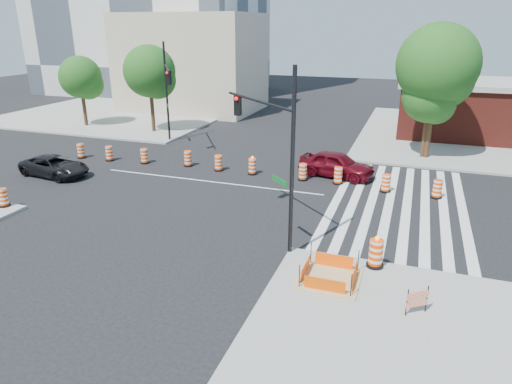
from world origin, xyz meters
TOP-DOWN VIEW (x-y plane):
  - ground at (0.00, 0.00)m, footprint 120.00×120.00m
  - sidewalk_ne at (18.00, 18.00)m, footprint 22.00×22.00m
  - sidewalk_nw at (-18.00, 18.00)m, footprint 22.00×22.00m
  - crosswalk_east at (10.95, 0.00)m, footprint 6.75×13.50m
  - lane_centerline at (0.00, 0.00)m, footprint 14.00×0.12m
  - excavation_pit at (9.00, -9.00)m, footprint 2.20×2.20m
  - brick_storefront at (18.00, 18.00)m, footprint 16.50×8.50m
  - beige_midrise at (-12.00, 22.00)m, footprint 14.00×10.00m
  - red_coupe at (7.03, 3.51)m, footprint 4.90×2.76m
  - dark_suv at (-9.50, -2.17)m, footprint 4.74×2.61m
  - signal_pole_se at (5.92, -6.30)m, footprint 4.21×3.88m
  - signal_pole_nw at (-6.44, 6.85)m, footprint 3.18×4.88m
  - pit_drum at (10.47, -7.47)m, footprint 0.66×0.66m
  - sw_corner_drum at (-8.01, -7.43)m, footprint 0.56×0.56m
  - barricade at (12.01, -10.15)m, footprint 0.68×0.50m
  - tree_north_a at (-17.27, 10.57)m, footprint 3.73×3.72m
  - tree_north_b at (-10.11, 10.54)m, footprint 4.33×4.33m
  - tree_north_c at (12.08, 9.59)m, footprint 3.65×3.65m
  - tree_north_d at (12.33, 9.55)m, footprint 5.35×5.35m
  - median_drum_0 at (-10.68, 1.70)m, footprint 0.60×0.60m
  - median_drum_1 at (-8.38, 1.80)m, footprint 0.60×0.60m
  - median_drum_2 at (-5.73, 2.03)m, footprint 0.60×0.60m
  - median_drum_3 at (-2.65, 2.44)m, footprint 0.60×0.60m
  - median_drum_4 at (-0.32, 2.19)m, footprint 0.60×0.60m
  - median_drum_5 at (1.99, 2.21)m, footprint 0.60×0.60m
  - median_drum_6 at (5.25, 2.14)m, footprint 0.60×0.60m
  - median_drum_7 at (7.39, 2.15)m, footprint 0.60×0.60m
  - median_drum_8 at (10.16, 1.67)m, footprint 0.60×0.60m
  - median_drum_9 at (12.86, 1.59)m, footprint 0.60×0.60m

SIDE VIEW (x-z plane):
  - ground at x=0.00m, z-range 0.00..0.00m
  - lane_centerline at x=0.00m, z-range 0.00..0.01m
  - crosswalk_east at x=10.95m, z-range 0.00..0.01m
  - sidewalk_ne at x=18.00m, z-range 0.00..0.15m
  - sidewalk_nw at x=-18.00m, z-range 0.00..0.15m
  - excavation_pit at x=9.00m, z-range -0.23..0.67m
  - median_drum_0 at x=-10.68m, z-range -0.03..0.99m
  - median_drum_1 at x=-8.38m, z-range -0.03..0.99m
  - median_drum_2 at x=-5.73m, z-range -0.03..0.99m
  - median_drum_3 at x=-2.65m, z-range -0.03..0.99m
  - median_drum_4 at x=-0.32m, z-range -0.03..0.99m
  - median_drum_6 at x=5.25m, z-range -0.03..0.99m
  - median_drum_7 at x=7.39m, z-range -0.03..0.99m
  - median_drum_8 at x=10.16m, z-range -0.03..0.99m
  - median_drum_9 at x=12.86m, z-range -0.03..0.99m
  - median_drum_5 at x=1.99m, z-range -0.10..1.08m
  - sw_corner_drum at x=-8.01m, z-range 0.12..1.07m
  - dark_suv at x=-9.50m, z-range 0.00..1.26m
  - barricade at x=12.01m, z-range 0.20..1.15m
  - pit_drum at x=10.47m, z-range 0.04..1.33m
  - red_coupe at x=7.03m, z-range 0.00..1.57m
  - brick_storefront at x=18.00m, z-range 0.02..4.62m
  - tree_north_c at x=12.08m, z-range 1.06..7.27m
  - tree_north_a at x=-17.27m, z-range 1.08..7.41m
  - signal_pole_se at x=5.92m, z-range 0.85..8.25m
  - signal_pole_nw at x=-6.44m, z-range 0.86..8.40m
  - tree_north_b at x=-10.11m, z-range 1.26..8.62m
  - beige_midrise at x=-12.00m, z-range 0.00..10.00m
  - tree_north_d at x=12.33m, z-range 1.56..10.65m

